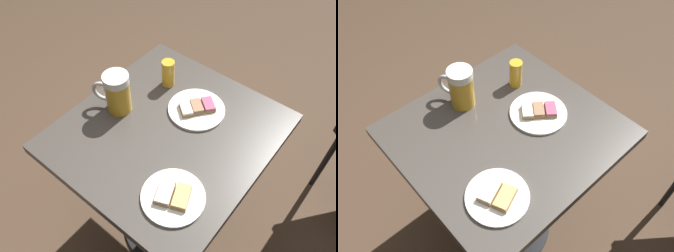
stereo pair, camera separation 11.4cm
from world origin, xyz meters
The scene contains 6 objects.
ground_plane centered at (0.00, 0.00, 0.00)m, with size 6.00×6.00×0.00m, color #4C3828.
cafe_table centered at (0.00, 0.00, 0.58)m, with size 0.66×0.71×0.76m.
plate_near centered at (0.02, 0.13, 0.77)m, with size 0.20×0.20×0.03m.
plate_far centered at (0.17, -0.19, 0.77)m, with size 0.19×0.19×0.03m.
beer_mug centered at (-0.20, -0.03, 0.84)m, with size 0.14×0.09×0.15m.
beer_glass_small centered at (-0.14, 0.18, 0.82)m, with size 0.05×0.05×0.11m, color gold.
Camera 1 is at (0.46, -0.57, 1.66)m, focal length 36.32 mm.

